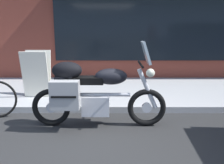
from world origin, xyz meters
name	(u,v)px	position (x,y,z in m)	size (l,w,h in m)	color
ground_plane	(86,142)	(0.00, 0.00, 0.00)	(80.00, 80.00, 0.00)	#282828
touring_motorcycle	(91,91)	(0.04, 0.57, 0.60)	(2.20, 0.66, 1.39)	black
sandwich_board_sign	(38,74)	(-1.24, 1.93, 0.62)	(0.55, 0.42, 1.00)	silver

